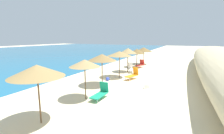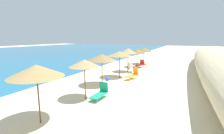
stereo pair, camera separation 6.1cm
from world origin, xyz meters
TOP-DOWN VIEW (x-y plane):
  - ground_plane at (0.00, 0.00)m, footprint 160.00×160.00m
  - beach_umbrella_1 at (-7.59, 2.33)m, footprint 2.54×2.54m
  - beach_umbrella_2 at (-3.99, 2.20)m, footprint 2.06×2.06m
  - beach_umbrella_3 at (-0.69, 2.74)m, footprint 2.51×2.51m
  - beach_umbrella_4 at (2.63, 2.53)m, footprint 2.52×2.52m
  - beach_umbrella_5 at (5.67, 2.71)m, footprint 2.09×2.09m
  - beach_umbrella_6 at (9.28, 2.68)m, footprint 2.24×2.24m
  - beach_umbrella_7 at (12.27, 2.53)m, footprint 2.66×2.66m
  - lounge_chair_1 at (5.65, 2.32)m, footprint 1.59×1.31m
  - lounge_chair_2 at (9.29, 2.17)m, footprint 1.70×1.01m
  - lounge_chair_3 at (2.57, 1.03)m, footprint 1.70×1.02m
  - lounge_chair_4 at (-3.46, 1.33)m, footprint 1.59×0.66m
  - beach_ball at (0.92, 3.04)m, footprint 0.35×0.35m
  - cooler_box at (0.12, -0.98)m, footprint 0.45×0.51m

SIDE VIEW (x-z plane):
  - ground_plane at x=0.00m, z-range 0.00..0.00m
  - cooler_box at x=0.12m, z-range 0.00..0.35m
  - beach_ball at x=0.92m, z-range 0.00..0.35m
  - lounge_chair_4 at x=-3.46m, z-range -0.12..0.94m
  - lounge_chair_2 at x=9.29m, z-range -0.09..0.99m
  - lounge_chair_1 at x=5.65m, z-range -0.10..1.04m
  - lounge_chair_3 at x=2.57m, z-range -0.10..1.08m
  - beach_umbrella_6 at x=9.28m, z-range 0.96..3.57m
  - beach_umbrella_7 at x=12.27m, z-range 1.00..3.66m
  - beach_umbrella_2 at x=-3.99m, z-range 1.11..3.83m
  - beach_umbrella_3 at x=-0.69m, z-range 1.09..3.86m
  - beach_umbrella_4 at x=2.63m, z-range 1.13..3.90m
  - beach_umbrella_5 at x=5.67m, z-range 1.13..4.04m
  - beach_umbrella_1 at x=-7.59m, z-range 1.16..4.06m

